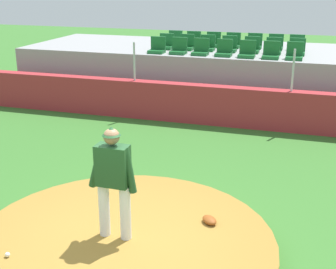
{
  "coord_description": "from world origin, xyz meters",
  "views": [
    {
      "loc": [
        2.48,
        -5.67,
        4.08
      ],
      "look_at": [
        0.0,
        2.41,
        1.15
      ],
      "focal_mm": 48.95,
      "sensor_mm": 36.0,
      "label": 1
    }
  ],
  "objects": [
    {
      "name": "stadium_chair_15",
      "position": [
        -1.4,
        9.95,
        1.93
      ],
      "size": [
        0.48,
        0.44,
        0.5
      ],
      "rotation": [
        0.0,
        0.0,
        3.14
      ],
      "color": "#1B622C",
      "rests_on": "bleacher_platform"
    },
    {
      "name": "stadium_chair_0",
      "position": [
        -2.12,
        8.17,
        1.93
      ],
      "size": [
        0.48,
        0.44,
        0.5
      ],
      "rotation": [
        0.0,
        0.0,
        3.14
      ],
      "color": "#1B622C",
      "rests_on": "bleacher_platform"
    },
    {
      "name": "bleacher_platform",
      "position": [
        0.0,
        9.83,
        0.89
      ],
      "size": [
        14.02,
        4.35,
        1.78
      ],
      "primitive_type": "cube",
      "color": "gray",
      "rests_on": "ground_plane"
    },
    {
      "name": "baseball",
      "position": [
        -1.39,
        -0.94,
        0.29
      ],
      "size": [
        0.07,
        0.07,
        0.07
      ],
      "primitive_type": "sphere",
      "color": "white",
      "rests_on": "pitchers_mound"
    },
    {
      "name": "stadium_chair_7",
      "position": [
        -2.11,
        9.05,
        1.93
      ],
      "size": [
        0.48,
        0.44,
        0.5
      ],
      "rotation": [
        0.0,
        0.0,
        3.14
      ],
      "color": "#1B622C",
      "rests_on": "bleacher_platform"
    },
    {
      "name": "stadium_chair_10",
      "position": [
        0.01,
        9.07,
        1.93
      ],
      "size": [
        0.48,
        0.44,
        0.5
      ],
      "rotation": [
        0.0,
        0.0,
        3.14
      ],
      "color": "#1B622C",
      "rests_on": "bleacher_platform"
    },
    {
      "name": "stadium_chair_3",
      "position": [
        0.01,
        8.2,
        1.93
      ],
      "size": [
        0.48,
        0.44,
        0.5
      ],
      "rotation": [
        0.0,
        0.0,
        3.14
      ],
      "color": "#1B622C",
      "rests_on": "bleacher_platform"
    },
    {
      "name": "stadium_chair_8",
      "position": [
        -1.41,
        9.07,
        1.93
      ],
      "size": [
        0.48,
        0.44,
        0.5
      ],
      "rotation": [
        0.0,
        0.0,
        3.14
      ],
      "color": "#1B622C",
      "rests_on": "bleacher_platform"
    },
    {
      "name": "ground_plane",
      "position": [
        0.0,
        0.0,
        0.0
      ],
      "size": [
        60.0,
        60.0,
        0.0
      ],
      "primitive_type": "plane",
      "color": "#366E29"
    },
    {
      "name": "stadium_chair_19",
      "position": [
        1.4,
        9.99,
        1.93
      ],
      "size": [
        0.48,
        0.44,
        0.5
      ],
      "rotation": [
        0.0,
        0.0,
        3.14
      ],
      "color": "#1B622C",
      "rests_on": "bleacher_platform"
    },
    {
      "name": "stadium_chair_2",
      "position": [
        -0.72,
        8.2,
        1.93
      ],
      "size": [
        0.48,
        0.44,
        0.5
      ],
      "rotation": [
        0.0,
        0.0,
        3.14
      ],
      "color": "#1B622C",
      "rests_on": "bleacher_platform"
    },
    {
      "name": "fielding_glove",
      "position": [
        1.19,
        0.85,
        0.31
      ],
      "size": [
        0.35,
        0.36,
        0.11
      ],
      "primitive_type": "ellipsoid",
      "rotation": [
        0.0,
        0.0,
        5.45
      ],
      "color": "#914719",
      "rests_on": "pitchers_mound"
    },
    {
      "name": "stadium_chair_18",
      "position": [
        0.7,
        10.0,
        1.93
      ],
      "size": [
        0.48,
        0.44,
        0.5
      ],
      "rotation": [
        0.0,
        0.0,
        3.14
      ],
      "color": "#1B622C",
      "rests_on": "bleacher_platform"
    },
    {
      "name": "stadium_chair_5",
      "position": [
        1.41,
        8.16,
        1.93
      ],
      "size": [
        0.48,
        0.44,
        0.5
      ],
      "rotation": [
        0.0,
        0.0,
        3.14
      ],
      "color": "#1B622C",
      "rests_on": "bleacher_platform"
    },
    {
      "name": "stadium_chair_9",
      "position": [
        -0.71,
        9.09,
        1.93
      ],
      "size": [
        0.48,
        0.44,
        0.5
      ],
      "rotation": [
        0.0,
        0.0,
        3.14
      ],
      "color": "#1B622C",
      "rests_on": "bleacher_platform"
    },
    {
      "name": "stadium_chair_12",
      "position": [
        1.41,
        9.05,
        1.93
      ],
      "size": [
        0.48,
        0.44,
        0.5
      ],
      "rotation": [
        0.0,
        0.0,
        3.14
      ],
      "color": "#1B622C",
      "rests_on": "bleacher_platform"
    },
    {
      "name": "pitcher",
      "position": [
        -0.12,
        0.04,
        1.29
      ],
      "size": [
        0.78,
        0.28,
        1.79
      ],
      "rotation": [
        0.0,
        0.0,
        -0.01
      ],
      "color": "silver",
      "rests_on": "pitchers_mound"
    },
    {
      "name": "stadium_chair_20",
      "position": [
        2.07,
        10.0,
        1.93
      ],
      "size": [
        0.48,
        0.44,
        0.5
      ],
      "rotation": [
        0.0,
        0.0,
        3.14
      ],
      "color": "#1B622C",
      "rests_on": "bleacher_platform"
    },
    {
      "name": "stadium_chair_17",
      "position": [
        -0.02,
        9.98,
        1.93
      ],
      "size": [
        0.48,
        0.44,
        0.5
      ],
      "rotation": [
        0.0,
        0.0,
        3.14
      ],
      "color": "#1B622C",
      "rests_on": "bleacher_platform"
    },
    {
      "name": "stadium_chair_11",
      "position": [
        0.73,
        9.09,
        1.93
      ],
      "size": [
        0.48,
        0.44,
        0.5
      ],
      "rotation": [
        0.0,
        0.0,
        3.14
      ],
      "color": "#1B622C",
      "rests_on": "bleacher_platform"
    },
    {
      "name": "brick_barrier",
      "position": [
        0.0,
        6.89,
        0.57
      ],
      "size": [
        16.37,
        0.4,
        1.13
      ],
      "primitive_type": "cube",
      "color": "#A62C31",
      "rests_on": "ground_plane"
    },
    {
      "name": "stadium_chair_13",
      "position": [
        2.12,
        9.08,
        1.93
      ],
      "size": [
        0.48,
        0.44,
        0.5
      ],
      "rotation": [
        0.0,
        0.0,
        3.14
      ],
      "color": "#1B622C",
      "rests_on": "bleacher_platform"
    },
    {
      "name": "stadium_chair_1",
      "position": [
        -1.42,
        8.19,
        1.93
      ],
      "size": [
        0.48,
        0.44,
        0.5
      ],
      "rotation": [
        0.0,
        0.0,
        3.14
      ],
      "color": "#1B622C",
      "rests_on": "bleacher_platform"
    },
    {
      "name": "fence_post_right",
      "position": [
        2.12,
        6.89,
        1.7
      ],
      "size": [
        0.06,
        0.06,
        1.14
      ],
      "primitive_type": "cylinder",
      "color": "silver",
      "rests_on": "brick_barrier"
    },
    {
      "name": "stadium_chair_16",
      "position": [
        -0.7,
        9.97,
        1.93
      ],
      "size": [
        0.48,
        0.44,
        0.5
      ],
      "rotation": [
        0.0,
        0.0,
        3.14
      ],
      "color": "#1B622C",
      "rests_on": "bleacher_platform"
    },
    {
      "name": "fence_post_left",
      "position": [
        -2.42,
        6.89,
        1.7
      ],
      "size": [
        0.06,
        0.06,
        1.14
      ],
      "primitive_type": "cylinder",
      "color": "silver",
      "rests_on": "brick_barrier"
    },
    {
      "name": "stadium_chair_14",
      "position": [
        -2.07,
        9.97,
        1.93
      ],
      "size": [
        0.48,
        0.44,
        0.5
      ],
      "rotation": [
        0.0,
        0.0,
        3.14
      ],
      "color": "#1B622C",
      "rests_on": "bleacher_platform"
    },
    {
      "name": "stadium_chair_6",
      "position": [
        2.08,
        8.2,
        1.93
      ],
      "size": [
        0.48,
        0.44,
        0.5
      ],
      "rotation": [
        0.0,
        0.0,
        3.14
      ],
      "color": "#1B622C",
      "rests_on": "bleacher_platform"
    },
    {
      "name": "stadium_chair_4",
      "position": [
        0.71,
        8.15,
        1.93
      ],
      "size": [
        0.48,
        0.44,
        0.5
      ],
      "rotation": [
        0.0,
        0.0,
        3.14
      ],
      "color": "#1B622C",
      "rests_on": "bleacher_platform"
    },
    {
      "name": "pitchers_mound",
      "position": [
        0.0,
        0.0,
        0.13
      ],
      "size": [
        4.75,
        4.75,
        0.25
      ],
      "primitive_type": "cylinder",
      "color": "olive",
      "rests_on": "ground_plane"
    }
  ]
}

